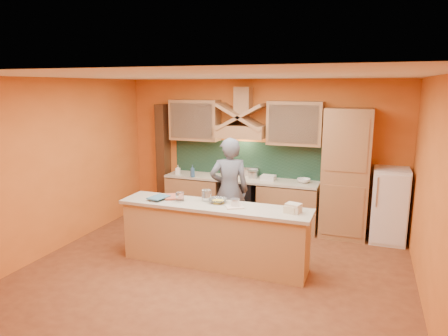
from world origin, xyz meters
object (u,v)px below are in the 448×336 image
(mixing_bowl, at_px, (218,201))
(fridge, at_px, (389,205))
(person, at_px, (229,191))
(kitchen_scale, at_px, (235,203))
(stove, at_px, (240,201))

(mixing_bowl, bearing_deg, fridge, 35.86)
(person, xyz_separation_m, kitchen_scale, (0.42, -0.93, 0.08))
(stove, relative_size, person, 0.49)
(person, distance_m, kitchen_scale, 1.02)
(fridge, relative_size, person, 0.71)
(stove, bearing_deg, person, -83.47)
(fridge, bearing_deg, kitchen_scale, -139.11)
(person, bearing_deg, kitchen_scale, 91.55)
(fridge, xyz_separation_m, person, (-2.59, -0.95, 0.26))
(fridge, bearing_deg, person, -159.79)
(fridge, height_order, mixing_bowl, fridge)
(kitchen_scale, bearing_deg, stove, 84.02)
(fridge, xyz_separation_m, mixing_bowl, (-2.48, -1.79, 0.33))
(stove, distance_m, person, 1.07)
(kitchen_scale, bearing_deg, mixing_bowl, 141.27)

